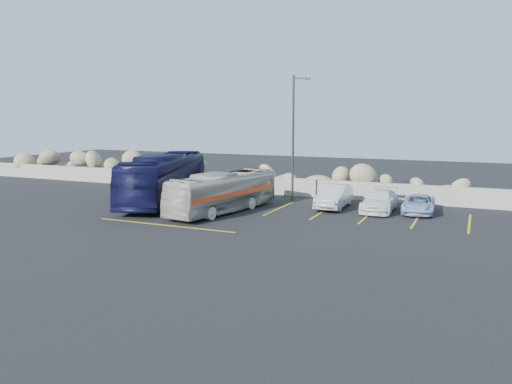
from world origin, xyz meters
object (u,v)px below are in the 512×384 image
at_px(lamppost, 294,135).
at_px(car_b, 334,196).
at_px(car_d, 418,204).
at_px(car_c, 380,201).
at_px(vintage_bus, 223,192).
at_px(tour_coach, 165,178).

distance_m(lamppost, car_b, 4.79).
xyz_separation_m(car_b, car_d, (4.84, 0.32, -0.17)).
bearing_deg(car_b, car_c, -1.24).
bearing_deg(vintage_bus, car_b, 45.22).
relative_size(lamppost, car_d, 2.14).
xyz_separation_m(lamppost, tour_coach, (-7.48, -3.46, -2.76)).
bearing_deg(car_c, vintage_bus, -154.75).
height_order(tour_coach, car_d, tour_coach).
bearing_deg(tour_coach, car_d, -6.51).
xyz_separation_m(tour_coach, car_d, (15.29, 2.74, -1.02)).
distance_m(car_b, car_c, 2.72).
bearing_deg(lamppost, car_c, -10.28).
bearing_deg(car_d, tour_coach, -173.53).
bearing_deg(lamppost, vintage_bus, -116.99).
distance_m(car_b, car_d, 4.85).
bearing_deg(lamppost, car_b, -19.17).
height_order(car_b, car_c, car_b).
bearing_deg(car_d, lamppost, 171.06).
bearing_deg(car_b, tour_coach, -168.23).
relative_size(car_c, car_d, 1.13).
bearing_deg(car_c, tour_coach, -169.63).
distance_m(tour_coach, car_d, 15.57).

